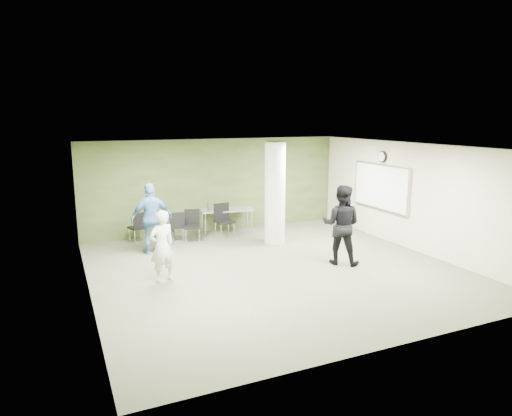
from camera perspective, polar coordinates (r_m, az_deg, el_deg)
name	(u,v)px	position (r m, az deg, el deg)	size (l,w,h in m)	color
floor	(274,269)	(10.61, 2.26, -7.60)	(8.00, 8.00, 0.00)	#515341
ceiling	(275,147)	(10.06, 2.39, 7.66)	(8.00, 8.00, 0.00)	white
wall_back	(216,185)	(13.89, -5.00, 2.84)	(8.00, 0.02, 2.80)	#384C23
wall_left	(85,226)	(9.24, -20.55, -2.18)	(0.02, 8.00, 2.80)	#384C23
wall_right_cream	(413,197)	(12.51, 18.99, 1.32)	(0.02, 8.00, 2.80)	beige
column	(275,193)	(12.44, 2.38, 1.88)	(0.56, 0.56, 2.80)	silver
whiteboard	(380,187)	(13.34, 15.29, 2.56)	(0.05, 2.30, 1.30)	silver
wall_clock	(382,157)	(13.24, 15.48, 6.20)	(0.06, 0.32, 0.32)	black
folding_table	(226,211)	(13.63, -3.74, -0.35)	(1.63, 0.90, 0.98)	gray
wastebasket	(170,235)	(13.17, -10.66, -3.36)	(0.25, 0.25, 0.29)	#4C4C4C
chair_back_left	(139,225)	(12.97, -14.43, -2.09)	(0.54, 0.54, 0.88)	black
chair_back_right	(177,224)	(12.90, -9.90, -2.03)	(0.48, 0.48, 0.86)	black
chair_table_left	(192,223)	(12.87, -7.98, -1.89)	(0.55, 0.55, 0.90)	black
chair_table_right	(223,218)	(13.19, -4.11, -1.23)	(0.53, 0.53, 0.99)	black
woman_white	(162,246)	(9.81, -11.67, -4.71)	(0.56, 0.37, 1.54)	silver
man_black	(341,225)	(10.92, 10.60, -2.07)	(0.92, 0.72, 1.89)	black
man_blue	(152,218)	(11.87, -12.91, -1.28)	(1.06, 0.44, 1.82)	teal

